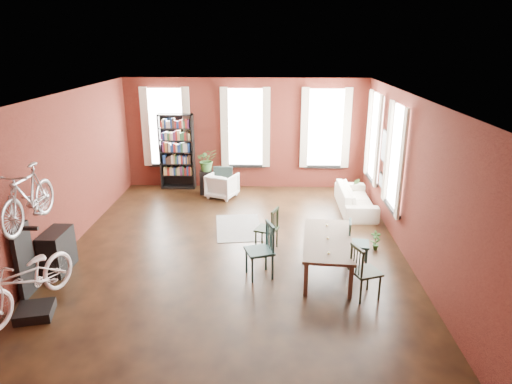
{
  "coord_description": "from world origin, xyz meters",
  "views": [
    {
      "loc": [
        0.78,
        -8.6,
        4.21
      ],
      "look_at": [
        0.44,
        0.6,
        1.12
      ],
      "focal_mm": 32.0,
      "sensor_mm": 36.0,
      "label": 1
    }
  ],
  "objects_px": {
    "dining_chair_b": "(267,229)",
    "bicycle_floor": "(23,253)",
    "bike_trainer": "(35,312)",
    "plant_stand": "(206,182)",
    "dining_table": "(327,255)",
    "white_armchair": "(222,184)",
    "cream_sofa": "(356,195)",
    "dining_chair_d": "(358,244)",
    "console_table": "(57,251)",
    "dining_chair_a": "(259,251)",
    "dining_chair_c": "(366,272)",
    "bookshelf": "(177,152)"
  },
  "relations": [
    {
      "from": "dining_chair_b",
      "to": "bicycle_floor",
      "type": "relative_size",
      "value": 0.47
    },
    {
      "from": "bike_trainer",
      "to": "plant_stand",
      "type": "relative_size",
      "value": 0.8
    },
    {
      "from": "dining_table",
      "to": "white_armchair",
      "type": "distance_m",
      "value": 4.91
    },
    {
      "from": "white_armchair",
      "to": "cream_sofa",
      "type": "xyz_separation_m",
      "value": [
        3.56,
        -0.88,
        0.03
      ]
    },
    {
      "from": "dining_chair_d",
      "to": "console_table",
      "type": "height_order",
      "value": "dining_chair_d"
    },
    {
      "from": "dining_chair_d",
      "to": "plant_stand",
      "type": "distance_m",
      "value": 5.55
    },
    {
      "from": "dining_chair_b",
      "to": "bicycle_floor",
      "type": "bearing_deg",
      "value": -33.6
    },
    {
      "from": "dining_chair_a",
      "to": "bicycle_floor",
      "type": "xyz_separation_m",
      "value": [
        -3.56,
        -1.46,
        0.61
      ]
    },
    {
      "from": "dining_chair_c",
      "to": "white_armchair",
      "type": "distance_m",
      "value": 5.94
    },
    {
      "from": "dining_table",
      "to": "console_table",
      "type": "height_order",
      "value": "console_table"
    },
    {
      "from": "dining_chair_b",
      "to": "dining_table",
      "type": "bearing_deg",
      "value": 71.53
    },
    {
      "from": "dining_table",
      "to": "dining_chair_c",
      "type": "relative_size",
      "value": 2.06
    },
    {
      "from": "bicycle_floor",
      "to": "bookshelf",
      "type": "bearing_deg",
      "value": 97.91
    },
    {
      "from": "dining_chair_c",
      "to": "bicycle_floor",
      "type": "relative_size",
      "value": 0.49
    },
    {
      "from": "bookshelf",
      "to": "console_table",
      "type": "relative_size",
      "value": 2.75
    },
    {
      "from": "dining_chair_b",
      "to": "console_table",
      "type": "xyz_separation_m",
      "value": [
        -3.96,
        -1.07,
        -0.06
      ]
    },
    {
      "from": "white_armchair",
      "to": "console_table",
      "type": "xyz_separation_m",
      "value": [
        -2.67,
        -4.38,
        0.02
      ]
    },
    {
      "from": "console_table",
      "to": "bicycle_floor",
      "type": "height_order",
      "value": "bicycle_floor"
    },
    {
      "from": "dining_chair_c",
      "to": "bike_trainer",
      "type": "xyz_separation_m",
      "value": [
        -5.37,
        -0.78,
        -0.4
      ]
    },
    {
      "from": "cream_sofa",
      "to": "console_table",
      "type": "relative_size",
      "value": 2.6
    },
    {
      "from": "white_armchair",
      "to": "dining_table",
      "type": "bearing_deg",
      "value": 141.78
    },
    {
      "from": "dining_chair_d",
      "to": "white_armchair",
      "type": "height_order",
      "value": "dining_chair_d"
    },
    {
      "from": "dining_chair_a",
      "to": "plant_stand",
      "type": "xyz_separation_m",
      "value": [
        -1.66,
        4.77,
        -0.18
      ]
    },
    {
      "from": "bookshelf",
      "to": "white_armchair",
      "type": "height_order",
      "value": "bookshelf"
    },
    {
      "from": "dining_table",
      "to": "bike_trainer",
      "type": "distance_m",
      "value": 5.1
    },
    {
      "from": "cream_sofa",
      "to": "console_table",
      "type": "bearing_deg",
      "value": 119.33
    },
    {
      "from": "dining_chair_b",
      "to": "plant_stand",
      "type": "bearing_deg",
      "value": -132.81
    },
    {
      "from": "cream_sofa",
      "to": "bicycle_floor",
      "type": "bearing_deg",
      "value": 130.33
    },
    {
      "from": "dining_table",
      "to": "console_table",
      "type": "xyz_separation_m",
      "value": [
        -5.12,
        -0.13,
        0.06
      ]
    },
    {
      "from": "dining_chair_c",
      "to": "cream_sofa",
      "type": "height_order",
      "value": "dining_chair_c"
    },
    {
      "from": "white_armchair",
      "to": "dining_chair_b",
      "type": "bearing_deg",
      "value": 133.19
    },
    {
      "from": "plant_stand",
      "to": "cream_sofa",
      "type": "bearing_deg",
      "value": -16.22
    },
    {
      "from": "bookshelf",
      "to": "console_table",
      "type": "xyz_separation_m",
      "value": [
        -1.28,
        -5.2,
        -0.7
      ]
    },
    {
      "from": "white_armchair",
      "to": "bicycle_floor",
      "type": "distance_m",
      "value": 6.44
    },
    {
      "from": "bookshelf",
      "to": "plant_stand",
      "type": "relative_size",
      "value": 3.23
    },
    {
      "from": "dining_chair_b",
      "to": "plant_stand",
      "type": "xyz_separation_m",
      "value": [
        -1.78,
        3.6,
        -0.12
      ]
    },
    {
      "from": "white_armchair",
      "to": "bike_trainer",
      "type": "xyz_separation_m",
      "value": [
        -2.38,
        -5.92,
        -0.3
      ]
    },
    {
      "from": "bookshelf",
      "to": "dining_chair_a",
      "type": "bearing_deg",
      "value": -64.15
    },
    {
      "from": "dining_table",
      "to": "cream_sofa",
      "type": "height_order",
      "value": "cream_sofa"
    },
    {
      "from": "console_table",
      "to": "bicycle_floor",
      "type": "relative_size",
      "value": 0.41
    },
    {
      "from": "dining_chair_b",
      "to": "bicycle_floor",
      "type": "xyz_separation_m",
      "value": [
        -3.68,
        -2.62,
        0.67
      ]
    },
    {
      "from": "bicycle_floor",
      "to": "white_armchair",
      "type": "bearing_deg",
      "value": 84.36
    },
    {
      "from": "bicycle_floor",
      "to": "dining_chair_a",
      "type": "bearing_deg",
      "value": 38.61
    },
    {
      "from": "plant_stand",
      "to": "console_table",
      "type": "bearing_deg",
      "value": -114.98
    },
    {
      "from": "dining_chair_a",
      "to": "white_armchair",
      "type": "distance_m",
      "value": 4.62
    },
    {
      "from": "dining_chair_a",
      "to": "bookshelf",
      "type": "relative_size",
      "value": 0.47
    },
    {
      "from": "dining_chair_a",
      "to": "white_armchair",
      "type": "bearing_deg",
      "value": 175.44
    },
    {
      "from": "cream_sofa",
      "to": "console_table",
      "type": "distance_m",
      "value": 7.15
    },
    {
      "from": "dining_chair_a",
      "to": "plant_stand",
      "type": "distance_m",
      "value": 5.05
    },
    {
      "from": "dining_chair_a",
      "to": "bike_trainer",
      "type": "xyz_separation_m",
      "value": [
        -3.55,
        -1.44,
        -0.44
      ]
    }
  ]
}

